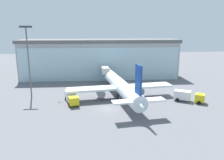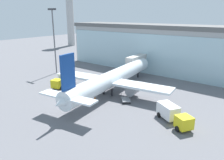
# 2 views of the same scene
# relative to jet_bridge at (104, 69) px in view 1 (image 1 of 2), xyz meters

# --- Properties ---
(ground) EXTENTS (240.00, 240.00, 0.00)m
(ground) POSITION_rel_jet_bridge_xyz_m (-0.92, -26.39, -4.58)
(ground) COLOR slate
(terminal_building) EXTENTS (58.68, 14.25, 14.27)m
(terminal_building) POSITION_rel_jet_bridge_xyz_m (-0.92, 7.97, 2.55)
(terminal_building) COLOR #A1A1A1
(terminal_building) RESTS_ON ground
(jet_bridge) EXTENTS (2.78, 13.83, 5.96)m
(jet_bridge) POSITION_rel_jet_bridge_xyz_m (0.00, 0.00, 0.00)
(jet_bridge) COLOR beige
(jet_bridge) RESTS_ON ground
(apron_light_mast) EXTENTS (3.20, 0.40, 18.86)m
(apron_light_mast) POSITION_rel_jet_bridge_xyz_m (-21.05, -14.42, 6.60)
(apron_light_mast) COLOR #59595E
(apron_light_mast) RESTS_ON ground
(airplane) EXTENTS (28.35, 37.13, 11.13)m
(airplane) POSITION_rel_jet_bridge_xyz_m (3.00, -17.98, -1.28)
(airplane) COLOR white
(airplane) RESTS_ON ground
(catering_truck) EXTENTS (4.00, 7.62, 2.65)m
(catering_truck) POSITION_rel_jet_bridge_xyz_m (-9.64, -21.37, -3.11)
(catering_truck) COLOR yellow
(catering_truck) RESTS_ON ground
(fuel_truck) EXTENTS (7.34, 5.79, 2.65)m
(fuel_truck) POSITION_rel_jet_bridge_xyz_m (19.72, -23.59, -3.11)
(fuel_truck) COLOR yellow
(fuel_truck) RESTS_ON ground
(baggage_cart) EXTENTS (3.07, 3.15, 1.50)m
(baggage_cart) POSITION_rel_jet_bridge_xyz_m (8.60, -20.90, -4.08)
(baggage_cart) COLOR gray
(baggage_cart) RESTS_ON ground
(safety_cone_nose) EXTENTS (0.36, 0.36, 0.55)m
(safety_cone_nose) POSITION_rel_jet_bridge_xyz_m (2.66, -23.63, -4.31)
(safety_cone_nose) COLOR orange
(safety_cone_nose) RESTS_ON ground
(safety_cone_wingtip) EXTENTS (0.36, 0.36, 0.55)m
(safety_cone_wingtip) POSITION_rel_jet_bridge_xyz_m (-12.76, -21.19, -4.31)
(safety_cone_wingtip) COLOR orange
(safety_cone_wingtip) RESTS_ON ground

